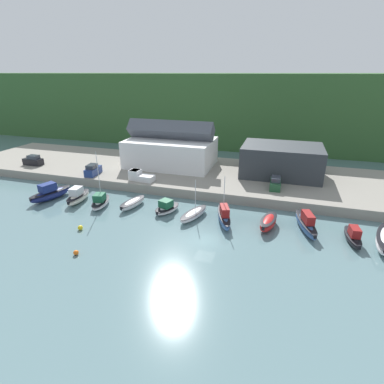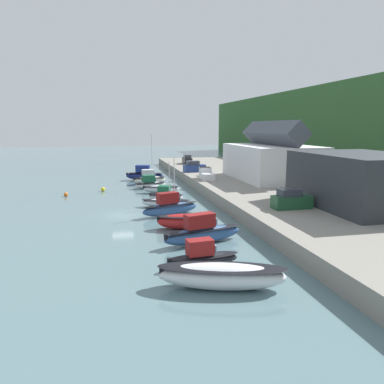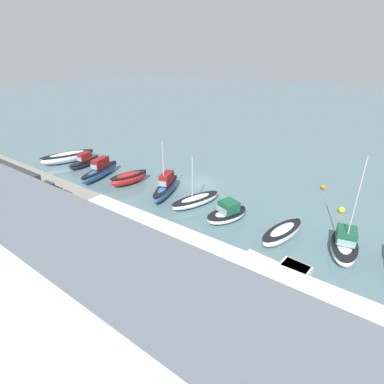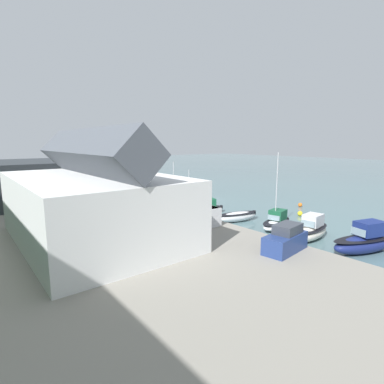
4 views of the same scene
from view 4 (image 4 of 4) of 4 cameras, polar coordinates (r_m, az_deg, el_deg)
name	(u,v)px [view 4 (image 4 of 4)]	position (r m, az deg, el deg)	size (l,w,h in m)	color
ground_plane	(205,200)	(53.79, 2.56, -1.44)	(320.00, 320.00, 0.00)	slate
quay_promenade	(70,214)	(42.40, -22.28, -3.98)	(120.67, 22.31, 1.66)	gray
harbor_clubhouse	(93,202)	(27.58, -18.29, -1.74)	(18.36, 11.65, 9.70)	white
yacht_club_building	(35,181)	(49.46, -27.78, 1.88)	(14.92, 10.64, 5.83)	#2D3338
moored_boat_0	(366,241)	(32.52, 30.24, -8.06)	(4.37, 7.92, 2.94)	navy
moored_boat_1	(311,230)	(34.29, 21.77, -6.77)	(2.79, 6.26, 2.67)	white
moored_boat_2	(277,222)	(37.10, 15.82, -5.49)	(3.36, 5.98, 9.05)	white
moored_boat_3	(238,216)	(39.39, 8.66, -4.60)	(2.96, 6.06, 1.25)	silver
moored_boat_4	(208,208)	(43.67, 2.97, -3.01)	(3.93, 5.40, 2.11)	silver
moored_boat_5	(192,203)	(47.59, -0.06, -2.12)	(3.71, 6.70, 5.96)	white
moored_boat_6	(176,196)	(51.29, -3.12, -0.82)	(3.93, 7.47, 6.96)	#33568E
moored_boat_7	(155,193)	(56.31, -7.12, -0.15)	(2.98, 5.75, 1.59)	red
moored_boat_8	(138,189)	(60.23, -10.24, 0.57)	(3.56, 8.00, 2.76)	#33568E
moored_boat_9	(131,186)	(65.92, -11.47, 1.08)	(2.09, 5.76, 2.18)	black
moored_boat_10	(122,184)	(69.22, -13.18, 1.50)	(4.70, 8.78, 1.67)	white
parked_car_0	(286,240)	(24.92, 17.39, -8.69)	(2.30, 4.39, 2.16)	navy
parked_car_2	(91,190)	(51.26, -18.67, 0.45)	(1.88, 4.24, 2.16)	#1E4C2D
parked_car_3	(48,170)	(93.52, -25.68, 3.87)	(4.22, 1.85, 2.16)	black
pickup_truck_0	(203,216)	(31.73, 2.14, -4.55)	(4.87, 2.33, 1.90)	silver
person_on_quay	(63,175)	(74.69, -23.38, 2.99)	(0.40, 0.40, 2.14)	#232838
mooring_buoy_0	(300,213)	(44.50, 19.89, -3.86)	(0.69, 0.69, 0.69)	yellow
mooring_buoy_1	(300,205)	(50.74, 19.91, -2.31)	(0.63, 0.63, 0.63)	orange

